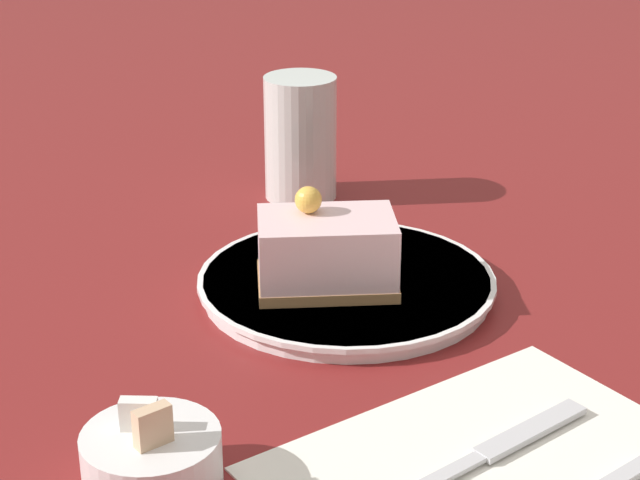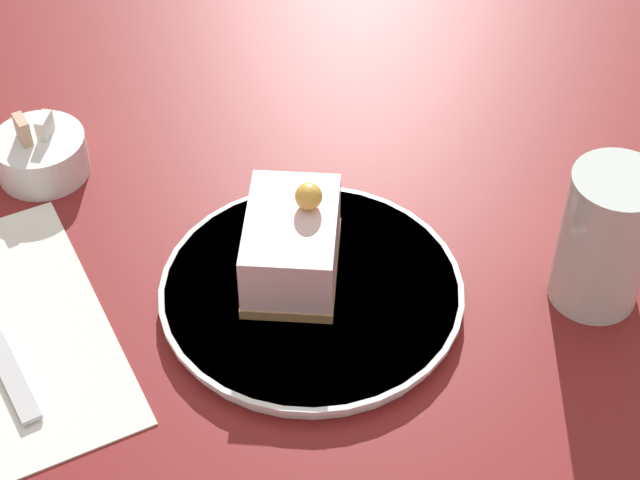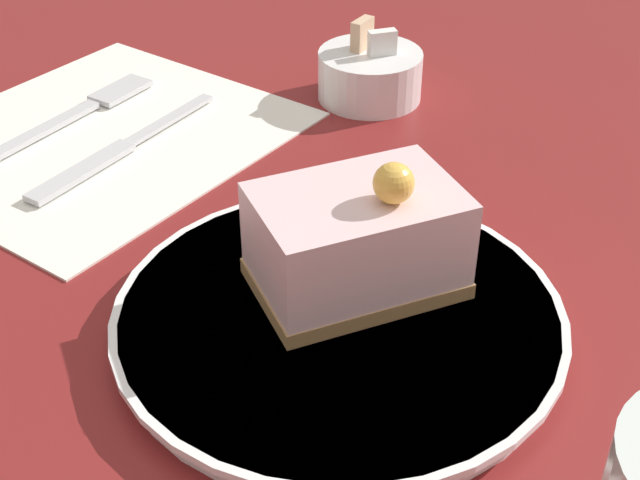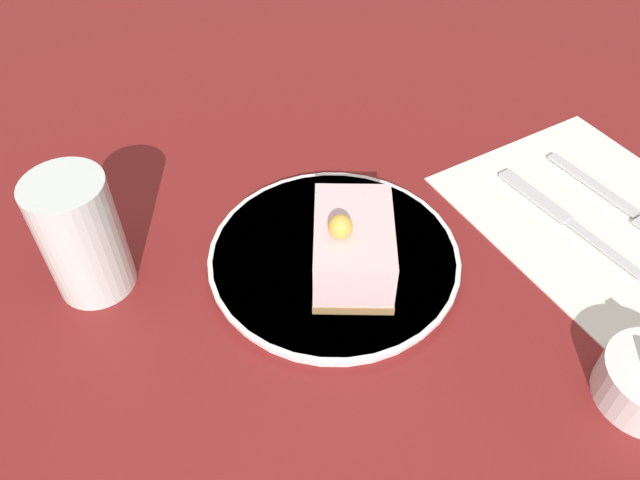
# 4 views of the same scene
# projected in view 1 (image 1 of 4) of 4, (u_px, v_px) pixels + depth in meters

# --- Properties ---
(ground_plane) EXTENTS (4.00, 4.00, 0.00)m
(ground_plane) POSITION_uv_depth(u_px,v_px,m) (361.00, 267.00, 0.84)
(ground_plane) COLOR maroon
(plate) EXTENTS (0.22, 0.22, 0.01)m
(plate) POSITION_uv_depth(u_px,v_px,m) (346.00, 283.00, 0.80)
(plate) COLOR white
(plate) RESTS_ON ground_plane
(cake_slice) EXTENTS (0.09, 0.11, 0.07)m
(cake_slice) POSITION_uv_depth(u_px,v_px,m) (326.00, 252.00, 0.77)
(cake_slice) COLOR #9E7547
(cake_slice) RESTS_ON plate
(knife) EXTENTS (0.06, 0.16, 0.00)m
(knife) POSITION_uv_depth(u_px,v_px,m) (500.00, 446.00, 0.61)
(knife) COLOR silver
(knife) RESTS_ON napkin
(sugar_bowl) EXTENTS (0.08, 0.08, 0.06)m
(sugar_bowl) POSITION_uv_depth(u_px,v_px,m) (152.00, 461.00, 0.57)
(sugar_bowl) COLOR white
(sugar_bowl) RESTS_ON ground_plane
(drinking_glass) EXTENTS (0.07, 0.07, 0.11)m
(drinking_glass) POSITION_uv_depth(u_px,v_px,m) (300.00, 138.00, 0.96)
(drinking_glass) COLOR silver
(drinking_glass) RESTS_ON ground_plane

